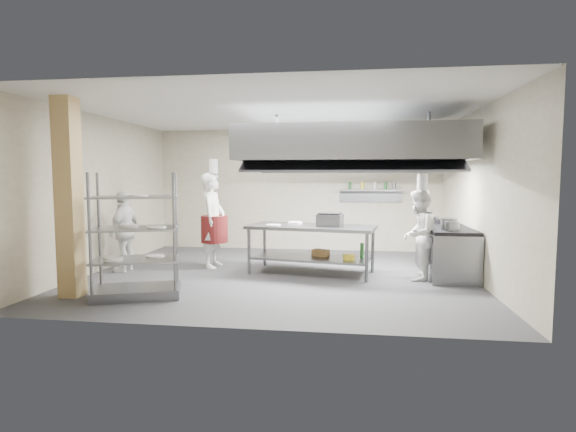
# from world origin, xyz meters

# --- Properties ---
(floor) EXTENTS (7.00, 7.00, 0.00)m
(floor) POSITION_xyz_m (0.00, 0.00, 0.00)
(floor) COLOR #37373A
(floor) RESTS_ON ground
(ceiling) EXTENTS (7.00, 7.00, 0.00)m
(ceiling) POSITION_xyz_m (0.00, 0.00, 3.00)
(ceiling) COLOR silver
(ceiling) RESTS_ON wall_back
(wall_back) EXTENTS (7.00, 0.00, 7.00)m
(wall_back) POSITION_xyz_m (0.00, 3.00, 1.50)
(wall_back) COLOR gray
(wall_back) RESTS_ON ground
(wall_left) EXTENTS (0.00, 6.00, 6.00)m
(wall_left) POSITION_xyz_m (-3.50, 0.00, 1.50)
(wall_left) COLOR gray
(wall_left) RESTS_ON ground
(wall_right) EXTENTS (0.00, 6.00, 6.00)m
(wall_right) POSITION_xyz_m (3.50, 0.00, 1.50)
(wall_right) COLOR gray
(wall_right) RESTS_ON ground
(column) EXTENTS (0.30, 0.30, 3.00)m
(column) POSITION_xyz_m (-2.90, -1.90, 1.50)
(column) COLOR tan
(column) RESTS_ON floor
(exhaust_hood) EXTENTS (4.00, 2.50, 0.60)m
(exhaust_hood) POSITION_xyz_m (1.30, 0.40, 2.40)
(exhaust_hood) COLOR slate
(exhaust_hood) RESTS_ON ceiling
(hood_strip_a) EXTENTS (1.60, 0.12, 0.04)m
(hood_strip_a) POSITION_xyz_m (0.40, 0.40, 2.08)
(hood_strip_a) COLOR white
(hood_strip_a) RESTS_ON exhaust_hood
(hood_strip_b) EXTENTS (1.60, 0.12, 0.04)m
(hood_strip_b) POSITION_xyz_m (2.20, 0.40, 2.08)
(hood_strip_b) COLOR white
(hood_strip_b) RESTS_ON exhaust_hood
(wall_shelf) EXTENTS (1.50, 0.28, 0.04)m
(wall_shelf) POSITION_xyz_m (1.80, 2.84, 1.50)
(wall_shelf) COLOR slate
(wall_shelf) RESTS_ON wall_back
(island) EXTENTS (2.49, 1.38, 0.91)m
(island) POSITION_xyz_m (0.58, 0.22, 0.46)
(island) COLOR slate
(island) RESTS_ON floor
(island_worktop) EXTENTS (2.49, 1.38, 0.06)m
(island_worktop) POSITION_xyz_m (0.58, 0.22, 0.88)
(island_worktop) COLOR slate
(island_worktop) RESTS_ON island
(island_undershelf) EXTENTS (2.29, 1.25, 0.04)m
(island_undershelf) POSITION_xyz_m (0.58, 0.22, 0.30)
(island_undershelf) COLOR slate
(island_undershelf) RESTS_ON island
(pass_rack) EXTENTS (1.43, 1.11, 1.89)m
(pass_rack) POSITION_xyz_m (-1.90, -1.80, 0.94)
(pass_rack) COLOR slate
(pass_rack) RESTS_ON floor
(cooking_range) EXTENTS (0.80, 2.00, 0.84)m
(cooking_range) POSITION_xyz_m (3.08, 0.50, 0.42)
(cooking_range) COLOR gray
(cooking_range) RESTS_ON floor
(range_top) EXTENTS (0.78, 1.96, 0.06)m
(range_top) POSITION_xyz_m (3.08, 0.50, 0.87)
(range_top) COLOR black
(range_top) RESTS_ON cooking_range
(chef_head) EXTENTS (0.48, 0.71, 1.90)m
(chef_head) POSITION_xyz_m (-1.42, 0.53, 0.95)
(chef_head) COLOR white
(chef_head) RESTS_ON floor
(chef_line) EXTENTS (0.88, 0.96, 1.60)m
(chef_line) POSITION_xyz_m (2.50, -0.05, 0.80)
(chef_line) COLOR white
(chef_line) RESTS_ON floor
(chef_plating) EXTENTS (0.45, 0.94, 1.56)m
(chef_plating) POSITION_xyz_m (-3.00, -0.05, 0.78)
(chef_plating) COLOR white
(chef_plating) RESTS_ON floor
(griddle) EXTENTS (0.51, 0.43, 0.22)m
(griddle) POSITION_xyz_m (0.93, 0.19, 1.02)
(griddle) COLOR gray
(griddle) RESTS_ON island_worktop
(wicker_basket) EXTENTS (0.35, 0.31, 0.13)m
(wicker_basket) POSITION_xyz_m (0.76, 0.28, 0.38)
(wicker_basket) COLOR olive
(wicker_basket) RESTS_ON island_undershelf
(stockpot) EXTENTS (0.29, 0.29, 0.20)m
(stockpot) POSITION_xyz_m (3.02, 0.00, 1.00)
(stockpot) COLOR gray
(stockpot) RESTS_ON range_top
(plate_stack) EXTENTS (0.28, 0.28, 0.05)m
(plate_stack) POSITION_xyz_m (-1.90, -1.80, 0.60)
(plate_stack) COLOR white
(plate_stack) RESTS_ON pass_rack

